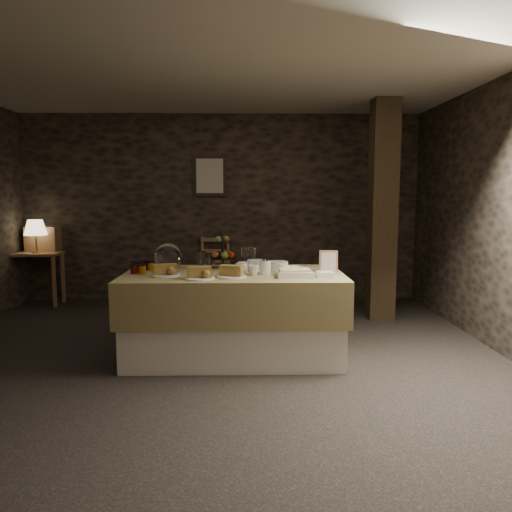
{
  "coord_description": "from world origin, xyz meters",
  "views": [
    {
      "loc": [
        0.35,
        -4.53,
        1.5
      ],
      "look_at": [
        0.44,
        0.2,
        0.91
      ],
      "focal_mm": 35.0,
      "sensor_mm": 36.0,
      "label": 1
    }
  ],
  "objects_px": {
    "fruit_stand": "(223,254)",
    "buffet_table": "(234,309)",
    "table_lamp": "(35,228)",
    "chair": "(214,274)",
    "timber_column": "(382,211)",
    "wine_rack": "(43,239)",
    "console_table": "(35,262)"
  },
  "relations": [
    {
      "from": "buffet_table",
      "to": "table_lamp",
      "type": "xyz_separation_m",
      "value": [
        -2.68,
        2.17,
        0.6
      ]
    },
    {
      "from": "chair",
      "to": "fruit_stand",
      "type": "distance_m",
      "value": 2.11
    },
    {
      "from": "console_table",
      "to": "fruit_stand",
      "type": "height_order",
      "value": "fruit_stand"
    },
    {
      "from": "timber_column",
      "to": "fruit_stand",
      "type": "distance_m",
      "value": 2.19
    },
    {
      "from": "chair",
      "to": "fruit_stand",
      "type": "xyz_separation_m",
      "value": [
        0.22,
        -2.03,
        0.52
      ]
    },
    {
      "from": "table_lamp",
      "to": "wine_rack",
      "type": "height_order",
      "value": "table_lamp"
    },
    {
      "from": "table_lamp",
      "to": "timber_column",
      "type": "bearing_deg",
      "value": -9.63
    },
    {
      "from": "console_table",
      "to": "table_lamp",
      "type": "bearing_deg",
      "value": -45.0
    },
    {
      "from": "buffet_table",
      "to": "console_table",
      "type": "xyz_separation_m",
      "value": [
        -2.73,
        2.22,
        0.14
      ]
    },
    {
      "from": "console_table",
      "to": "wine_rack",
      "type": "bearing_deg",
      "value": 74.48
    },
    {
      "from": "table_lamp",
      "to": "wine_rack",
      "type": "xyz_separation_m",
      "value": [
        0.0,
        0.23,
        -0.17
      ]
    },
    {
      "from": "table_lamp",
      "to": "fruit_stand",
      "type": "relative_size",
      "value": 1.27
    },
    {
      "from": "wine_rack",
      "to": "fruit_stand",
      "type": "xyz_separation_m",
      "value": [
        2.58,
        -2.09,
        0.03
      ]
    },
    {
      "from": "console_table",
      "to": "fruit_stand",
      "type": "distance_m",
      "value": 3.26
    },
    {
      "from": "buffet_table",
      "to": "chair",
      "type": "relative_size",
      "value": 2.82
    },
    {
      "from": "buffet_table",
      "to": "chair",
      "type": "distance_m",
      "value": 2.37
    },
    {
      "from": "buffet_table",
      "to": "wine_rack",
      "type": "height_order",
      "value": "wine_rack"
    },
    {
      "from": "buffet_table",
      "to": "console_table",
      "type": "distance_m",
      "value": 3.53
    },
    {
      "from": "timber_column",
      "to": "console_table",
      "type": "bearing_deg",
      "value": 169.86
    },
    {
      "from": "console_table",
      "to": "chair",
      "type": "xyz_separation_m",
      "value": [
        2.41,
        0.12,
        -0.19
      ]
    },
    {
      "from": "wine_rack",
      "to": "timber_column",
      "type": "distance_m",
      "value": 4.55
    },
    {
      "from": "chair",
      "to": "buffet_table",
      "type": "bearing_deg",
      "value": -77.52
    },
    {
      "from": "buffet_table",
      "to": "timber_column",
      "type": "distance_m",
      "value": 2.4
    },
    {
      "from": "buffet_table",
      "to": "wine_rack",
      "type": "distance_m",
      "value": 3.63
    },
    {
      "from": "chair",
      "to": "console_table",
      "type": "bearing_deg",
      "value": -172.59
    },
    {
      "from": "timber_column",
      "to": "buffet_table",
      "type": "bearing_deg",
      "value": -140.73
    },
    {
      "from": "console_table",
      "to": "timber_column",
      "type": "bearing_deg",
      "value": -10.14
    },
    {
      "from": "console_table",
      "to": "table_lamp",
      "type": "distance_m",
      "value": 0.47
    },
    {
      "from": "wine_rack",
      "to": "timber_column",
      "type": "bearing_deg",
      "value": -12.49
    },
    {
      "from": "table_lamp",
      "to": "chair",
      "type": "height_order",
      "value": "table_lamp"
    },
    {
      "from": "fruit_stand",
      "to": "table_lamp",
      "type": "bearing_deg",
      "value": 144.21
    },
    {
      "from": "fruit_stand",
      "to": "buffet_table",
      "type": "bearing_deg",
      "value": -71.09
    }
  ]
}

